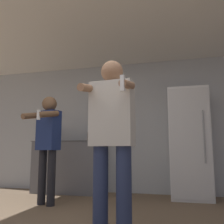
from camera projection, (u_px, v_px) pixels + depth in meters
wall_back at (123, 127)px, 4.98m from camera, size 7.00×0.06×2.55m
ceiling_slab at (101, 30)px, 3.69m from camera, size 7.00×3.56×0.05m
refrigerator at (189, 143)px, 4.29m from camera, size 0.66×0.67×1.86m
counter at (69, 167)px, 4.84m from camera, size 1.40×0.54×0.98m
bottle_brown_liquor at (89, 136)px, 4.84m from camera, size 0.06×0.06×0.28m
bottle_green_wine at (53, 136)px, 5.03m from camera, size 0.09×0.09×0.29m
bottle_short_whiskey at (96, 136)px, 4.81m from camera, size 0.06×0.06×0.27m
bottle_tall_gin at (48, 137)px, 5.06m from camera, size 0.07×0.07×0.23m
bottle_amber_bourbon at (43, 138)px, 5.08m from camera, size 0.07×0.07×0.23m
person_woman_foreground at (112, 134)px, 2.42m from camera, size 0.50×0.45×1.70m
person_man_side at (48, 138)px, 3.83m from camera, size 0.52×0.56×1.64m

